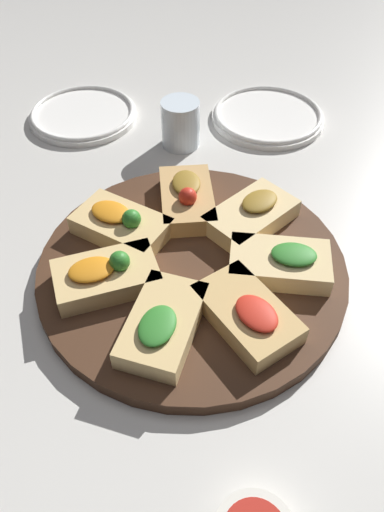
{
  "coord_description": "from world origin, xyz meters",
  "views": [
    {
      "loc": [
        -0.03,
        -0.42,
        0.48
      ],
      "look_at": [
        0.0,
        0.0,
        0.03
      ],
      "focal_mm": 35.0,
      "sensor_mm": 36.0,
      "label": 1
    }
  ],
  "objects_px": {
    "plate_right": "(268,115)",
    "water_glass": "(178,124)",
    "plate_left": "(83,114)",
    "serving_board": "(192,268)"
  },
  "relations": [
    {
      "from": "water_glass",
      "to": "plate_right",
      "type": "bearing_deg",
      "value": 22.39
    },
    {
      "from": "plate_left",
      "to": "water_glass",
      "type": "distance_m",
      "value": 0.19
    },
    {
      "from": "plate_right",
      "to": "water_glass",
      "type": "relative_size",
      "value": 2.57
    },
    {
      "from": "plate_right",
      "to": "water_glass",
      "type": "xyz_separation_m",
      "value": [
        -0.16,
        -0.07,
        0.03
      ]
    },
    {
      "from": "serving_board",
      "to": "plate_right",
      "type": "bearing_deg",
      "value": 66.04
    },
    {
      "from": "serving_board",
      "to": "plate_right",
      "type": "height_order",
      "value": "serving_board"
    },
    {
      "from": "plate_left",
      "to": "water_glass",
      "type": "height_order",
      "value": "water_glass"
    },
    {
      "from": "plate_left",
      "to": "serving_board",
      "type": "bearing_deg",
      "value": -66.05
    },
    {
      "from": "plate_left",
      "to": "water_glass",
      "type": "relative_size",
      "value": 2.46
    },
    {
      "from": "plate_left",
      "to": "plate_right",
      "type": "relative_size",
      "value": 0.96
    }
  ]
}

